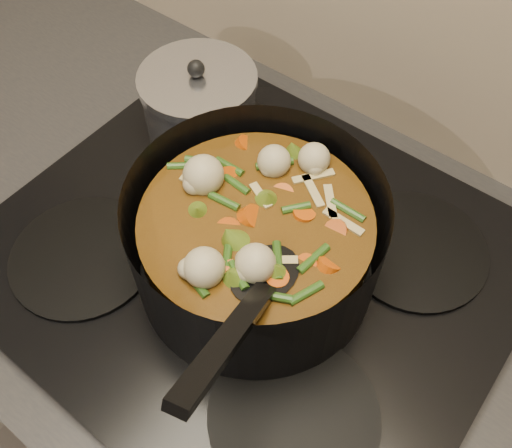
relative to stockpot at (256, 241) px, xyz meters
The scene contains 4 objects.
counter 0.54m from the stockpot, 145.22° to the left, with size 2.64×0.64×0.91m.
stovetop 0.08m from the stockpot, 145.22° to the left, with size 0.62×0.54×0.03m.
stockpot is the anchor object (origin of this frame).
saucepan 0.24m from the stockpot, 146.17° to the left, with size 0.16×0.16×0.13m.
Camera 1 is at (0.24, 1.63, 1.53)m, focal length 40.00 mm.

